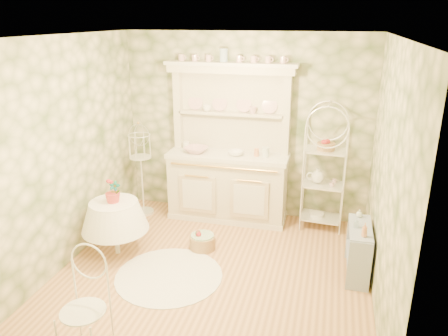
% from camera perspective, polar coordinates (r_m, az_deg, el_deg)
% --- Properties ---
extents(floor, '(3.60, 3.60, 0.00)m').
position_cam_1_polar(floor, '(5.35, -1.36, -13.47)').
color(floor, tan).
rests_on(floor, ground).
extents(ceiling, '(3.60, 3.60, 0.00)m').
position_cam_1_polar(ceiling, '(4.51, -1.63, 16.83)').
color(ceiling, white).
rests_on(ceiling, floor).
extents(wall_left, '(3.60, 3.60, 0.00)m').
position_cam_1_polar(wall_left, '(5.50, -19.85, 1.82)').
color(wall_left, beige).
rests_on(wall_left, floor).
extents(wall_right, '(3.60, 3.60, 0.00)m').
position_cam_1_polar(wall_right, '(4.63, 20.50, -1.44)').
color(wall_right, beige).
rests_on(wall_right, floor).
extents(wall_back, '(3.60, 3.60, 0.00)m').
position_cam_1_polar(wall_back, '(6.44, 2.86, 5.38)').
color(wall_back, beige).
rests_on(wall_back, floor).
extents(wall_front, '(3.60, 3.60, 0.00)m').
position_cam_1_polar(wall_front, '(3.20, -10.32, -9.78)').
color(wall_front, beige).
rests_on(wall_front, floor).
extents(kitchen_dresser, '(1.87, 0.61, 2.29)m').
position_cam_1_polar(kitchen_dresser, '(6.27, 0.52, 3.08)').
color(kitchen_dresser, beige).
rests_on(kitchen_dresser, floor).
extents(bakers_rack, '(0.56, 0.42, 1.69)m').
position_cam_1_polar(bakers_rack, '(6.22, 12.92, -0.45)').
color(bakers_rack, white).
rests_on(bakers_rack, floor).
extents(side_shelf, '(0.32, 0.70, 0.58)m').
position_cam_1_polar(side_shelf, '(5.41, 17.09, -10.46)').
color(side_shelf, '#9CAAC4').
rests_on(side_shelf, floor).
extents(round_table, '(0.68, 0.68, 0.63)m').
position_cam_1_polar(round_table, '(5.75, -13.93, -7.96)').
color(round_table, white).
rests_on(round_table, floor).
extents(cafe_chair, '(0.37, 0.37, 0.79)m').
position_cam_1_polar(cafe_chair, '(4.23, -17.85, -17.98)').
color(cafe_chair, white).
rests_on(cafe_chair, floor).
extents(birdcage_stand, '(0.38, 0.38, 1.51)m').
position_cam_1_polar(birdcage_stand, '(6.64, -10.77, 0.14)').
color(birdcage_stand, white).
rests_on(birdcage_stand, floor).
extents(floor_basket, '(0.39, 0.39, 0.21)m').
position_cam_1_polar(floor_basket, '(5.79, -2.83, -9.54)').
color(floor_basket, '#A78255').
rests_on(floor_basket, floor).
extents(lace_rug, '(1.30, 1.30, 0.01)m').
position_cam_1_polar(lace_rug, '(5.32, -7.20, -13.77)').
color(lace_rug, white).
rests_on(lace_rug, floor).
extents(bowl_floral, '(0.39, 0.39, 0.08)m').
position_cam_1_polar(bowl_floral, '(6.37, -3.65, 2.11)').
color(bowl_floral, white).
rests_on(bowl_floral, kitchen_dresser).
extents(bowl_white, '(0.27, 0.27, 0.07)m').
position_cam_1_polar(bowl_white, '(6.22, 1.51, 1.72)').
color(bowl_white, white).
rests_on(bowl_white, kitchen_dresser).
extents(cup_left, '(0.13, 0.13, 0.10)m').
position_cam_1_polar(cup_left, '(6.40, -2.23, 7.68)').
color(cup_left, white).
rests_on(cup_left, kitchen_dresser).
extents(cup_right, '(0.12, 0.12, 0.10)m').
position_cam_1_polar(cup_right, '(6.24, 3.79, 7.37)').
color(cup_right, white).
rests_on(cup_right, kitchen_dresser).
extents(potted_geranium, '(0.15, 0.12, 0.27)m').
position_cam_1_polar(potted_geranium, '(5.53, -14.04, -3.02)').
color(potted_geranium, '#3F7238').
rests_on(potted_geranium, round_table).
extents(bottle_amber, '(0.07, 0.07, 0.16)m').
position_cam_1_polar(bottle_amber, '(5.02, 17.89, -7.84)').
color(bottle_amber, tan).
rests_on(bottle_amber, side_shelf).
extents(bottle_blue, '(0.05, 0.05, 0.11)m').
position_cam_1_polar(bottle_blue, '(5.21, 16.88, -7.05)').
color(bottle_blue, '#96B3CC').
rests_on(bottle_blue, side_shelf).
extents(bottle_glass, '(0.09, 0.09, 0.10)m').
position_cam_1_polar(bottle_glass, '(5.49, 17.24, -5.81)').
color(bottle_glass, silver).
rests_on(bottle_glass, side_shelf).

